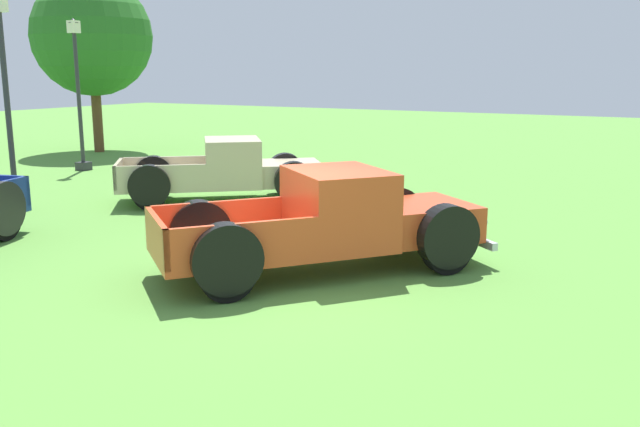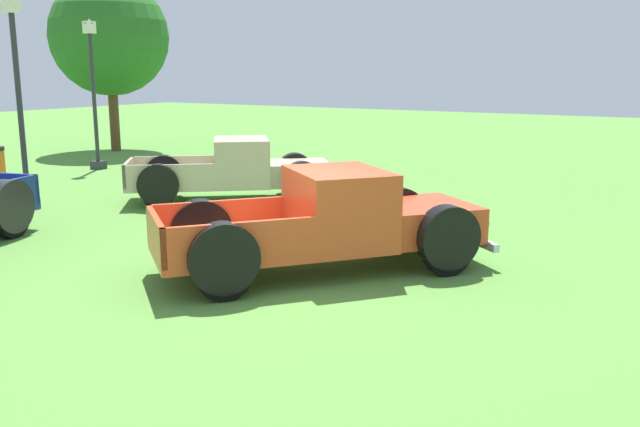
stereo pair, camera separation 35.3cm
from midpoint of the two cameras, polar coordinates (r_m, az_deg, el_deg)
ground_plane at (r=10.16m, az=-5.06°, el=-5.52°), size 80.00×80.00×0.00m
pickup_truck_foreground at (r=10.51m, az=0.90°, el=-0.70°), size 5.06×4.58×1.55m
pickup_truck_behind_left at (r=16.18m, az=-7.68°, el=3.51°), size 4.31×4.76×1.46m
lamp_post_near at (r=22.12m, az=-19.93°, el=9.48°), size 0.36×0.36×4.51m
lamp_post_far at (r=16.13m, az=-25.23°, el=8.61°), size 0.36×0.36×4.62m
oak_tree_east at (r=27.02m, az=-18.84°, el=13.81°), size 4.32×4.32×6.38m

